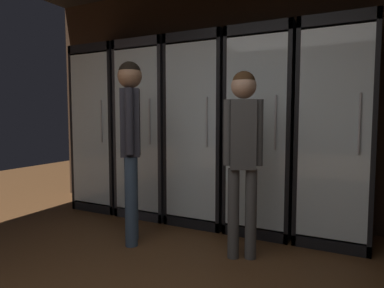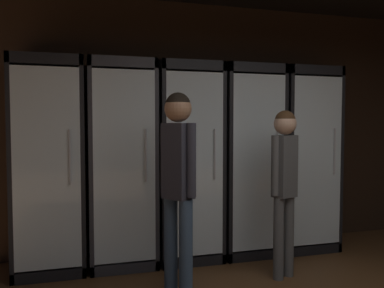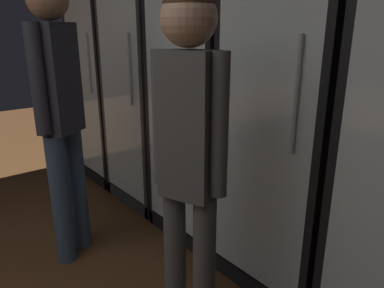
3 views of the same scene
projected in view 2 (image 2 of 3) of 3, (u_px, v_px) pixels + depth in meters
name	position (u px, v px, depth m)	size (l,w,h in m)	color
wall_back	(225.00, 127.00, 4.62)	(6.00, 0.06, 2.80)	black
cooler_far_left	(50.00, 168.00, 3.81)	(0.66, 0.66, 2.06)	black
cooler_left	(121.00, 165.00, 3.99)	(0.66, 0.66, 2.06)	#2B2B30
cooler_center	(186.00, 163.00, 4.18)	(0.66, 0.66, 2.06)	black
cooler_right	(245.00, 161.00, 4.36)	(0.66, 0.66, 2.06)	black
cooler_far_right	(300.00, 161.00, 4.54)	(0.66, 0.66, 2.06)	black
shopper_near	(284.00, 173.00, 3.58)	(0.30, 0.21, 1.56)	#4C4C4C
shopper_far	(178.00, 172.00, 3.17)	(0.27, 0.32, 1.69)	#384C66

